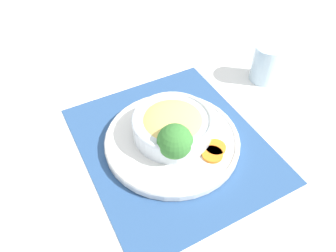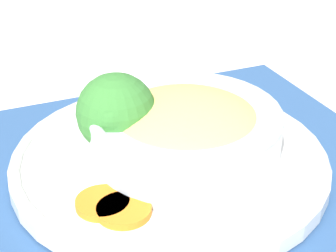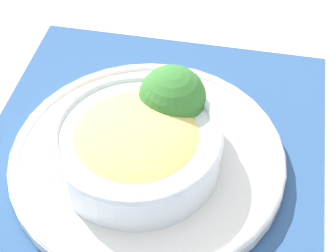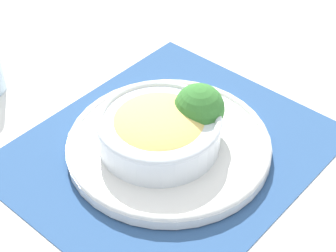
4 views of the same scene
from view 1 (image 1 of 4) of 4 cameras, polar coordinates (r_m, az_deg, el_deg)
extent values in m
plane|color=white|center=(0.77, 0.71, -3.16)|extent=(4.00, 4.00, 0.00)
cube|color=#2D5184|center=(0.77, 0.71, -3.06)|extent=(0.40, 0.47, 0.00)
cylinder|color=white|center=(0.76, 0.72, -2.57)|extent=(0.31, 0.31, 0.02)
torus|color=white|center=(0.76, 0.73, -2.17)|extent=(0.31, 0.31, 0.01)
cylinder|color=silver|center=(0.75, 0.81, -0.10)|extent=(0.18, 0.18, 0.05)
torus|color=silver|center=(0.73, 0.83, 1.18)|extent=(0.19, 0.19, 0.01)
ellipsoid|color=#EAC66B|center=(0.74, 0.82, 0.53)|extent=(0.15, 0.15, 0.05)
cylinder|color=#84AD5B|center=(0.72, 1.15, -4.69)|extent=(0.02, 0.02, 0.02)
sphere|color=#387A33|center=(0.69, 1.20, -2.69)|extent=(0.08, 0.08, 0.08)
sphere|color=#387A33|center=(0.69, 3.15, -2.29)|extent=(0.03, 0.03, 0.03)
sphere|color=#387A33|center=(0.68, -0.53, -2.61)|extent=(0.03, 0.03, 0.03)
cylinder|color=orange|center=(0.73, 7.73, -4.93)|extent=(0.05, 0.05, 0.01)
cylinder|color=orange|center=(0.74, 8.25, -3.73)|extent=(0.05, 0.05, 0.01)
cylinder|color=silver|center=(0.96, 16.75, 10.40)|extent=(0.08, 0.08, 0.11)
cylinder|color=silver|center=(0.97, 16.51, 9.49)|extent=(0.07, 0.07, 0.06)
camera|label=2|loc=(0.78, 40.02, 15.22)|focal=60.00mm
camera|label=3|loc=(0.86, -23.50, 38.02)|focal=60.00mm
camera|label=4|loc=(0.93, -49.60, 35.34)|focal=60.00mm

